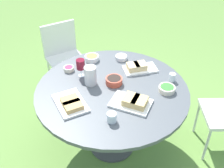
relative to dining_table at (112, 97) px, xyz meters
The scene contains 15 objects.
ground_plane 0.68m from the dining_table, ahead, with size 40.00×40.00×0.00m, color #668E42.
dining_table is the anchor object (origin of this frame).
chair_near_right 1.24m from the dining_table, ahead, with size 0.48×0.50×0.89m.
water_pitcher 0.29m from the dining_table, 27.52° to the left, with size 0.12×0.11×0.18m.
wine_glass 0.43m from the dining_table, 15.34° to the left, with size 0.08×0.08×0.18m.
platter_bread_main 0.31m from the dining_table, behind, with size 0.41×0.36×0.08m.
platter_charcuterie 0.43m from the dining_table, 79.39° to the right, with size 0.30×0.38×0.08m.
platter_sandwich_side 0.43m from the dining_table, 83.50° to the left, with size 0.38×0.30×0.06m.
bowl_fries 0.56m from the dining_table, 16.25° to the right, with size 0.15×0.15×0.05m.
bowl_salad 0.51m from the dining_table, 132.39° to the right, with size 0.15×0.15×0.05m.
bowl_olives 0.16m from the dining_table, 51.17° to the right, with size 0.16×0.16×0.06m.
bowl_dip_red 0.54m from the dining_table, 15.58° to the left, with size 0.10×0.10×0.04m.
bowl_dip_cream 0.54m from the dining_table, 49.90° to the right, with size 0.12×0.12×0.04m.
cup_water_near 0.60m from the dining_table, 116.24° to the right, with size 0.06×0.06×0.08m.
cup_water_far 0.44m from the dining_table, 140.51° to the left, with size 0.08×0.08×0.08m.
Camera 1 is at (-1.57, 1.28, 2.36)m, focal length 45.00 mm.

